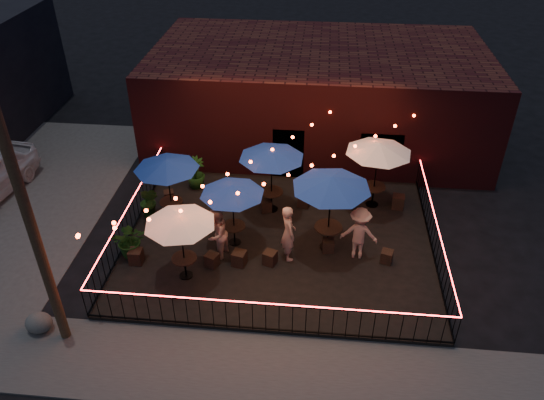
{
  "coord_description": "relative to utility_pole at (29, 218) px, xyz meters",
  "views": [
    {
      "loc": [
        1.14,
        -11.83,
        11.19
      ],
      "look_at": [
        -0.3,
        2.77,
        1.2
      ],
      "focal_mm": 35.0,
      "sensor_mm": 36.0,
      "label": 1
    }
  ],
  "objects": [
    {
      "name": "ground",
      "position": [
        5.4,
        2.6,
        -4.0
      ],
      "size": [
        110.0,
        110.0,
        0.0
      ],
      "primitive_type": "plane",
      "color": "black",
      "rests_on": "ground"
    },
    {
      "name": "patio",
      "position": [
        5.4,
        4.6,
        -3.92
      ],
      "size": [
        10.0,
        8.0,
        0.15
      ],
      "primitive_type": "cube",
      "color": "black",
      "rests_on": "ground"
    },
    {
      "name": "sidewalk",
      "position": [
        5.4,
        -0.65,
        -3.98
      ],
      "size": [
        18.0,
        2.5,
        0.05
      ],
      "primitive_type": "cube",
      "color": "#454340",
      "rests_on": "ground"
    },
    {
      "name": "brick_building",
      "position": [
        6.4,
        12.59,
        -2.0
      ],
      "size": [
        14.0,
        8.0,
        4.0
      ],
      "color": "black",
      "rests_on": "ground"
    },
    {
      "name": "utility_pole",
      "position": [
        0.0,
        0.0,
        0.0
      ],
      "size": [
        0.26,
        0.26,
        8.0
      ],
      "primitive_type": "cylinder",
      "color": "#372616",
      "rests_on": "ground"
    },
    {
      "name": "fence_front",
      "position": [
        5.4,
        0.6,
        -3.34
      ],
      "size": [
        10.0,
        0.04,
        1.04
      ],
      "color": "black",
      "rests_on": "patio"
    },
    {
      "name": "fence_left",
      "position": [
        0.4,
        4.6,
        -3.34
      ],
      "size": [
        0.04,
        8.0,
        1.04
      ],
      "rotation": [
        0.0,
        0.0,
        1.57
      ],
      "color": "black",
      "rests_on": "patio"
    },
    {
      "name": "fence_right",
      "position": [
        10.4,
        4.6,
        -3.34
      ],
      "size": [
        0.04,
        8.0,
        1.04
      ],
      "rotation": [
        0.0,
        0.0,
        1.57
      ],
      "color": "black",
      "rests_on": "patio"
    },
    {
      "name": "festoon_lights",
      "position": [
        4.39,
        4.3,
        -1.48
      ],
      "size": [
        10.02,
        8.72,
        1.32
      ],
      "color": "#FF3815",
      "rests_on": "ground"
    },
    {
      "name": "cafe_table_0",
      "position": [
        2.74,
        2.55,
        -1.74
      ],
      "size": [
        2.46,
        2.46,
        2.31
      ],
      "rotation": [
        0.0,
        0.0,
        -0.19
      ],
      "color": "black",
      "rests_on": "patio"
    },
    {
      "name": "cafe_table_1",
      "position": [
        1.6,
        5.39,
        -1.66
      ],
      "size": [
        2.69,
        2.69,
        2.4
      ],
      "rotation": [
        0.0,
        0.0,
        0.27
      ],
      "color": "black",
      "rests_on": "patio"
    },
    {
      "name": "cafe_table_2",
      "position": [
        3.96,
        4.29,
        -1.79
      ],
      "size": [
        2.64,
        2.64,
        2.26
      ],
      "rotation": [
        0.0,
        0.0,
        0.37
      ],
      "color": "black",
      "rests_on": "patio"
    },
    {
      "name": "cafe_table_3",
      "position": [
        4.99,
        6.31,
        -1.57
      ],
      "size": [
        2.99,
        2.99,
        2.49
      ],
      "rotation": [
        0.0,
        0.0,
        -0.43
      ],
      "color": "black",
      "rests_on": "patio"
    },
    {
      "name": "cafe_table_4",
      "position": [
        7.0,
        4.35,
        -1.37
      ],
      "size": [
        3.04,
        3.04,
        2.71
      ],
      "rotation": [
        0.0,
        0.0,
        -0.28
      ],
      "color": "black",
      "rests_on": "patio"
    },
    {
      "name": "cafe_table_5",
      "position": [
        8.61,
        6.97,
        -1.53
      ],
      "size": [
        2.78,
        2.78,
        2.54
      ],
      "rotation": [
        0.0,
        0.0,
        0.23
      ],
      "color": "black",
      "rests_on": "patio"
    },
    {
      "name": "bistro_chair_0",
      "position": [
        1.04,
        3.01,
        -3.61
      ],
      "size": [
        0.4,
        0.4,
        0.48
      ],
      "primitive_type": "cube",
      "rotation": [
        0.0,
        0.0,
        0.0
      ],
      "color": "black",
      "rests_on": "patio"
    },
    {
      "name": "bistro_chair_1",
      "position": [
        3.44,
        3.09,
        -3.63
      ],
      "size": [
        0.49,
        0.49,
        0.44
      ],
      "primitive_type": "cube",
      "rotation": [
        0.0,
        0.0,
        2.74
      ],
      "color": "black",
      "rests_on": "patio"
    },
    {
      "name": "bistro_chair_2",
      "position": [
        1.19,
        6.46,
        -3.64
      ],
      "size": [
        0.45,
        0.45,
        0.41
      ],
      "primitive_type": "cube",
      "rotation": [
        0.0,
        0.0,
        0.37
      ],
      "color": "black",
      "rests_on": "patio"
    },
    {
      "name": "bistro_chair_3",
      "position": [
        3.29,
        6.57,
        -3.63
      ],
      "size": [
        0.45,
        0.45,
        0.44
      ],
      "primitive_type": "cube",
      "rotation": [
        0.0,
        0.0,
        3.39
      ],
      "color": "black",
      "rests_on": "patio"
    },
    {
      "name": "bistro_chair_4",
      "position": [
        4.28,
        3.23,
        -3.61
      ],
      "size": [
        0.48,
        0.48,
        0.48
      ],
      "primitive_type": "cube",
      "rotation": [
        0.0,
        0.0,
        -0.22
      ],
      "color": "black",
      "rests_on": "patio"
    },
    {
      "name": "bistro_chair_5",
      "position": [
        5.23,
        3.37,
        -3.63
      ],
      "size": [
        0.48,
        0.48,
        0.44
      ],
      "primitive_type": "cube",
      "rotation": [
        0.0,
        0.0,
        2.79
      ],
      "color": "black",
      "rests_on": "patio"
    },
    {
      "name": "bistro_chair_6",
      "position": [
        4.79,
        6.2,
        -3.63
      ],
      "size": [
        0.47,
        0.47,
        0.44
      ],
      "primitive_type": "cube",
      "rotation": [
        0.0,
        0.0,
        0.35
      ],
      "color": "black",
      "rests_on": "patio"
    },
    {
      "name": "bistro_chair_7",
      "position": [
        6.15,
        6.65,
        -3.61
      ],
      "size": [
        0.5,
        0.5,
        0.47
      ],
      "primitive_type": "cube",
      "rotation": [
        0.0,
        0.0,
        2.85
      ],
      "color": "black",
      "rests_on": "patio"
    },
    {
      "name": "bistro_chair_8",
      "position": [
        7.03,
        4.18,
        -3.63
      ],
      "size": [
        0.41,
        0.41,
        0.43
      ],
      "primitive_type": "cube",
      "rotation": [
        0.0,
        0.0,
        0.12
      ],
      "color": "black",
      "rests_on": "patio"
    },
    {
      "name": "bistro_chair_9",
      "position": [
        8.87,
        3.8,
        -3.64
      ],
      "size": [
        0.44,
        0.44,
        0.42
      ],
      "primitive_type": "cube",
      "rotation": [
        0.0,
        0.0,
        2.87
      ],
      "color": "black",
      "rests_on": "patio"
    },
    {
      "name": "bistro_chair_10",
      "position": [
        7.69,
        6.8,
        -3.6
      ],
      "size": [
        0.53,
        0.53,
        0.5
      ],
      "primitive_type": "cube",
      "rotation": [
        0.0,
        0.0,
        -0.34
      ],
      "color": "black",
      "rests_on": "patio"
    },
    {
      "name": "bistro_chair_11",
      "position": [
        9.52,
        6.88,
        -3.61
      ],
      "size": [
        0.47,
        0.47,
        0.49
      ],
      "primitive_type": "cube",
      "rotation": [
        0.0,
        0.0,
        2.99
      ],
      "color": "black",
      "rests_on": "patio"
    },
    {
      "name": "patron_a",
      "position": [
        5.76,
        3.75,
        -2.89
      ],
      "size": [
        0.69,
        0.82,
        1.93
      ],
      "primitive_type": "imported",
      "rotation": [
        0.0,
        0.0,
        1.94
      ],
      "color": "#DAAF94",
      "rests_on": "patio"
    },
    {
      "name": "patron_b",
      "position": [
        3.54,
        3.55,
        -2.94
      ],
      "size": [
        0.9,
        1.04,
        1.82
      ],
      "primitive_type": "imported",
      "rotation": [
        0.0,
        0.0,
        -1.84
      ],
      "color": "tan",
      "rests_on": "patio"
    },
    {
      "name": "patron_c",
      "position": [
        7.96,
        4.02,
        -2.95
      ],
      "size": [
        1.24,
        0.81,
        1.81
      ],
      "primitive_type": "imported",
      "rotation": [
        0.0,
        0.0,
        3.01
      ],
      "color": "tan",
      "rests_on": "patio"
    },
    {
      "name": "potted_shrub_a",
      "position": [
        0.8,
        3.36,
        -3.25
      ],
      "size": [
        1.26,
        1.16,
        1.19
      ],
      "primitive_type": "imported",
      "rotation": [
        0.0,
        0.0,
        0.24
      ],
      "color": "#11340D",
      "rests_on": "patio"
    },
    {
      "name": "potted_shrub_b",
      "position": [
        0.8,
        5.45,
        -3.22
      ],
      "size": [
        0.84,
        0.76,
        1.27
      ],
      "primitive_type": "imported",
      "rotation": [
        0.0,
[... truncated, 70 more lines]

